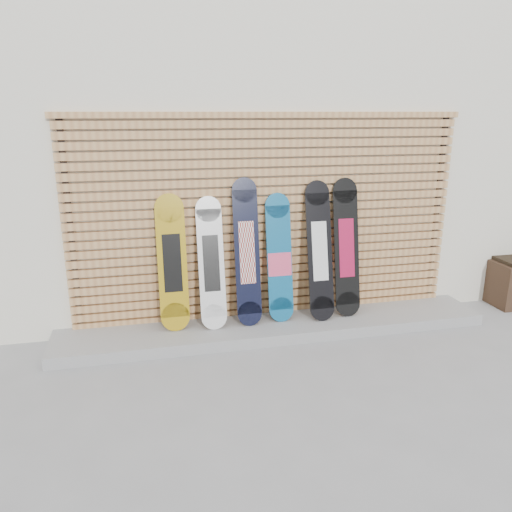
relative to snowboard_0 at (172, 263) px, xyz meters
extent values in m
plane|color=gray|center=(1.20, -0.81, -0.81)|extent=(80.00, 80.00, 0.00)
cube|color=silver|center=(1.70, 2.69, 0.99)|extent=(12.00, 5.00, 3.60)
cube|color=gray|center=(1.05, -0.13, -0.75)|extent=(4.60, 0.70, 0.12)
cube|color=#B57E4B|center=(1.05, 0.16, -0.68)|extent=(4.20, 0.05, 0.08)
cube|color=#B57E4B|center=(1.05, 0.16, -0.58)|extent=(4.20, 0.05, 0.08)
cube|color=#B57E4B|center=(1.05, 0.16, -0.48)|extent=(4.20, 0.05, 0.07)
cube|color=#B57E4B|center=(1.05, 0.16, -0.39)|extent=(4.20, 0.05, 0.07)
cube|color=#B57E4B|center=(1.05, 0.16, -0.29)|extent=(4.20, 0.05, 0.07)
cube|color=#B57E4B|center=(1.05, 0.16, -0.19)|extent=(4.20, 0.05, 0.07)
cube|color=#B57E4B|center=(1.05, 0.16, -0.10)|extent=(4.20, 0.05, 0.07)
cube|color=#B57E4B|center=(1.05, 0.16, 0.00)|extent=(4.20, 0.05, 0.07)
cube|color=#B57E4B|center=(1.05, 0.16, 0.10)|extent=(4.20, 0.05, 0.07)
cube|color=#B57E4B|center=(1.05, 0.16, 0.20)|extent=(4.20, 0.05, 0.08)
cube|color=#B57E4B|center=(1.05, 0.16, 0.29)|extent=(4.20, 0.05, 0.08)
cube|color=#B57E4B|center=(1.05, 0.16, 0.39)|extent=(4.20, 0.05, 0.08)
cube|color=#B57E4B|center=(1.05, 0.16, 0.49)|extent=(4.20, 0.05, 0.08)
cube|color=#B57E4B|center=(1.05, 0.16, 0.58)|extent=(4.20, 0.05, 0.08)
cube|color=#B57E4B|center=(1.05, 0.16, 0.68)|extent=(4.20, 0.05, 0.08)
cube|color=#B57E4B|center=(1.05, 0.16, 0.78)|extent=(4.20, 0.05, 0.08)
cube|color=#B57E4B|center=(1.05, 0.16, 0.87)|extent=(4.20, 0.05, 0.08)
cube|color=#B57E4B|center=(1.05, 0.16, 0.97)|extent=(4.20, 0.05, 0.08)
cube|color=#B57E4B|center=(1.05, 0.16, 1.07)|extent=(4.20, 0.05, 0.08)
cube|color=#B57E4B|center=(1.05, 0.16, 1.17)|extent=(4.20, 0.05, 0.08)
cube|color=#B57E4B|center=(1.05, 0.16, 1.26)|extent=(4.20, 0.05, 0.08)
cube|color=#B57E4B|center=(1.05, 0.16, 1.36)|extent=(4.20, 0.05, 0.08)
cube|color=black|center=(-0.97, 0.19, 0.30)|extent=(0.06, 0.04, 2.23)
cube|color=black|center=(3.07, 0.19, 0.30)|extent=(0.06, 0.04, 2.23)
cube|color=#B57E4B|center=(1.05, 0.16, 1.45)|extent=(4.26, 0.07, 0.06)
cube|color=#AC8712|center=(0.00, 0.00, 0.00)|extent=(0.30, 0.22, 1.10)
cylinder|color=#AC8712|center=(0.00, -0.10, -0.55)|extent=(0.30, 0.07, 0.29)
cylinder|color=#AC8712|center=(0.00, 0.10, 0.55)|extent=(0.30, 0.07, 0.29)
cube|color=black|center=(0.00, 0.00, 0.00)|extent=(0.18, 0.13, 0.59)
cube|color=silver|center=(0.39, -0.03, -0.02)|extent=(0.27, 0.27, 1.09)
cylinder|color=silver|center=(0.39, -0.15, -0.56)|extent=(0.27, 0.08, 0.26)
cylinder|color=silver|center=(0.39, 0.10, 0.52)|extent=(0.27, 0.08, 0.26)
cube|color=black|center=(0.39, -0.03, -0.02)|extent=(0.17, 0.15, 0.57)
cube|color=black|center=(0.77, -0.02, 0.07)|extent=(0.26, 0.27, 1.27)
cylinder|color=black|center=(0.77, -0.15, -0.57)|extent=(0.26, 0.07, 0.26)
cylinder|color=black|center=(0.77, 0.10, 0.70)|extent=(0.26, 0.07, 0.26)
cube|color=white|center=(0.77, -0.02, 0.07)|extent=(0.16, 0.15, 0.65)
cube|color=#0D5684|center=(1.13, -0.01, -0.02)|extent=(0.27, 0.24, 1.10)
cylinder|color=#0D5684|center=(1.13, -0.12, -0.56)|extent=(0.27, 0.07, 0.27)
cylinder|color=#0D5684|center=(1.13, 0.10, 0.53)|extent=(0.27, 0.07, 0.27)
cube|color=#F1557D|center=(1.13, -0.02, -0.09)|extent=(0.25, 0.07, 0.25)
cube|color=black|center=(1.56, -0.05, 0.04)|extent=(0.27, 0.31, 1.21)
cylinder|color=black|center=(1.56, -0.19, -0.56)|extent=(0.27, 0.08, 0.27)
cylinder|color=black|center=(1.56, 0.09, 0.65)|extent=(0.27, 0.08, 0.27)
cube|color=silver|center=(1.56, -0.05, 0.04)|extent=(0.17, 0.17, 0.62)
cube|color=black|center=(1.88, -0.02, 0.05)|extent=(0.28, 0.26, 1.22)
cylinder|color=black|center=(1.88, -0.14, -0.56)|extent=(0.28, 0.08, 0.28)
cylinder|color=black|center=(1.88, 0.10, 0.66)|extent=(0.28, 0.08, 0.28)
cube|color=maroon|center=(1.88, -0.02, 0.05)|extent=(0.17, 0.15, 0.63)
camera|label=1|loc=(-0.26, -4.91, 1.48)|focal=35.00mm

